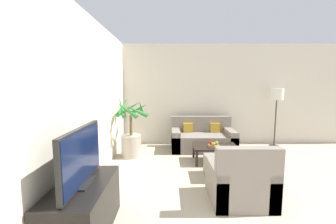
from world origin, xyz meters
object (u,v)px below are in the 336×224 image
sofa_loveseat (202,139)px  ottoman (223,167)px  apple_green (216,143)px  potted_palm (130,135)px  floor_lamp (276,97)px  fruit_bowl (213,146)px  apple_red (210,143)px  orange_fruit (213,144)px  tv_console (83,209)px  coffee_table (214,148)px  armchair (239,182)px  television (80,157)px

sofa_loveseat → ottoman: (0.11, -1.72, -0.09)m
sofa_loveseat → apple_green: bearing=-83.0°
potted_palm → sofa_loveseat: size_ratio=0.88×
floor_lamp → fruit_bowl: 2.44m
apple_red → orange_fruit: 0.10m
floor_lamp → fruit_bowl: size_ratio=6.33×
tv_console → sofa_loveseat: (1.79, 3.24, -0.02)m
coffee_table → apple_red: 0.17m
potted_palm → ottoman: potted_palm is taller
armchair → ottoman: bearing=91.7°
apple_green → orange_fruit: bearing=-137.7°
fruit_bowl → apple_green: size_ratio=2.99×
potted_palm → floor_lamp: size_ratio=0.90×
orange_fruit → ottoman: size_ratio=0.12×
potted_palm → apple_green: (1.82, -0.45, -0.06)m
armchair → apple_green: bearing=90.4°
sofa_loveseat → ottoman: 1.73m
tv_console → sofa_loveseat: sofa_loveseat is taller
television → orange_fruit: size_ratio=13.84×
tv_console → armchair: 2.04m
apple_green → armchair: size_ratio=0.09×
potted_palm → coffee_table: 1.86m
sofa_loveseat → floor_lamp: bearing=7.2°
television → ottoman: television is taller
sofa_loveseat → coffee_table: sofa_loveseat is taller
tv_console → fruit_bowl: (1.86, 2.21, 0.08)m
sofa_loveseat → orange_fruit: 1.12m
fruit_bowl → ottoman: bearing=-86.7°
apple_red → ottoman: (0.09, -0.71, -0.25)m
potted_palm → fruit_bowl: bearing=-14.1°
potted_palm → apple_red: potted_palm is taller
armchair → ottoman: (-0.02, 0.83, -0.10)m
coffee_table → tv_console: bearing=-129.7°
television → apple_red: size_ratio=15.74×
orange_fruit → armchair: (0.09, -1.45, -0.15)m
apple_green → sofa_loveseat: bearing=97.0°
sofa_loveseat → coffee_table: (0.12, -0.95, 0.04)m
armchair → apple_red: bearing=94.3°
ottoman → floor_lamp: bearing=47.2°
television → orange_fruit: (1.83, 2.13, -0.45)m
fruit_bowl → armchair: 1.52m
television → armchair: size_ratio=1.20×
television → fruit_bowl: television is taller
potted_palm → sofa_loveseat: bearing=19.2°
potted_palm → floor_lamp: floor_lamp is taller
apple_green → ottoman: size_ratio=0.13×
coffee_table → orange_fruit: size_ratio=12.53×
potted_palm → apple_red: (1.72, -0.42, -0.07)m
fruit_bowl → apple_green: apple_green is taller
coffee_table → potted_palm: bearing=168.8°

